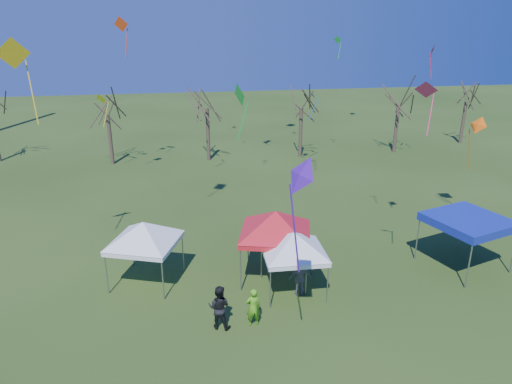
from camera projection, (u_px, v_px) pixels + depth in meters
ground at (315, 315)px, 19.03m from camera, size 140.00×140.00×0.00m
tree_1 at (106, 97)px, 38.01m from camera, size 3.42×3.42×7.54m
tree_2 at (206, 89)px, 39.01m from camera, size 3.71×3.71×8.18m
tree_3 at (302, 90)px, 40.20m from camera, size 3.59×3.59×7.91m
tree_4 at (400, 88)px, 41.74m from camera, size 3.58×3.58×7.89m
tree_5 at (469, 87)px, 45.17m from camera, size 3.39×3.39×7.46m
tent_white_west at (143, 226)px, 20.60m from camera, size 3.73×3.73×3.52m
tent_white_mid at (294, 236)px, 19.95m from camera, size 3.78×3.78×3.34m
tent_red at (276, 216)px, 20.94m from camera, size 4.27×4.27×3.91m
tent_blue at (468, 222)px, 22.13m from camera, size 4.15×4.15×2.63m
person_grey at (300, 278)px, 20.17m from camera, size 1.03×0.49×1.71m
person_dark at (219, 307)px, 17.96m from camera, size 1.10×0.99×1.86m
person_green at (253, 307)px, 18.16m from camera, size 0.64×0.46×1.64m
kite_2 at (121, 24)px, 33.73m from camera, size 1.25×0.92×2.95m
kite_1 at (240, 95)px, 18.50m from camera, size 0.59×1.02×2.25m
kite_22 at (313, 96)px, 37.87m from camera, size 0.76×0.73×2.40m
kite_17 at (478, 126)px, 26.30m from camera, size 0.92×1.21×3.30m
kite_12 at (432, 51)px, 36.74m from camera, size 0.77×0.84×2.71m
kite_27 at (426, 90)px, 17.52m from camera, size 1.07×1.02×2.12m
kite_5 at (300, 177)px, 13.33m from camera, size 1.02×1.36×3.94m
kite_14 at (13, 54)px, 18.60m from camera, size 1.45×1.11×3.59m
kite_13 at (101, 99)px, 35.93m from camera, size 1.20×1.18×2.66m
kite_19 at (338, 41)px, 38.00m from camera, size 0.73×0.71×1.86m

